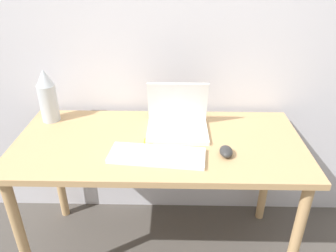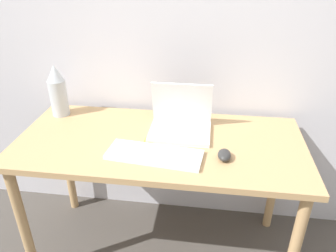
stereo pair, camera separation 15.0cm
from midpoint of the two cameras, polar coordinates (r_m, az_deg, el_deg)
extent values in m
cube|color=silver|center=(1.77, -3.83, 18.57)|extent=(6.00, 0.05, 2.50)
cube|color=tan|center=(1.59, -4.35, -3.06)|extent=(1.39, 0.65, 0.03)
cylinder|color=tan|center=(1.80, -26.54, -17.18)|extent=(0.05, 0.05, 0.71)
cylinder|color=tan|center=(1.69, 18.80, -18.81)|extent=(0.05, 0.05, 0.71)
cylinder|color=tan|center=(2.16, -20.60, -7.28)|extent=(0.05, 0.05, 0.71)
cylinder|color=tan|center=(2.07, 14.84, -7.96)|extent=(0.05, 0.05, 0.71)
cube|color=white|center=(1.64, -0.98, -1.05)|extent=(0.30, 0.24, 0.02)
cube|color=silver|center=(1.62, -1.00, -0.90)|extent=(0.25, 0.13, 0.00)
cube|color=white|center=(1.65, -0.91, 4.06)|extent=(0.30, 0.07, 0.23)
cube|color=black|center=(1.66, -0.89, 4.30)|extent=(0.27, 0.05, 0.19)
cube|color=white|center=(1.46, -4.81, -5.24)|extent=(0.44, 0.20, 0.02)
cube|color=silver|center=(1.45, -4.83, -4.91)|extent=(0.40, 0.17, 0.00)
ellipsoid|color=#2D2D2D|center=(1.47, 7.23, -4.51)|extent=(0.06, 0.09, 0.04)
cylinder|color=silver|center=(1.86, -22.26, 3.66)|extent=(0.09, 0.09, 0.20)
cone|color=silver|center=(1.81, -23.08, 7.75)|extent=(0.09, 0.09, 0.09)
cube|color=orange|center=(1.57, -6.15, -2.86)|extent=(0.04, 0.05, 0.01)
camera|label=1|loc=(0.07, -92.86, -1.55)|focal=35.00mm
camera|label=2|loc=(0.07, 87.14, 1.55)|focal=35.00mm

